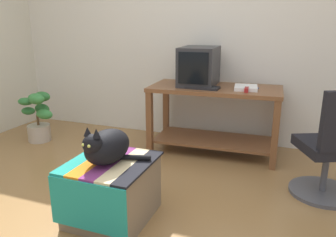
% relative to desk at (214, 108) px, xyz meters
% --- Properties ---
extents(ground_plane, '(14.00, 14.00, 0.00)m').
position_rel_desk_xyz_m(ground_plane, '(-0.31, -1.60, -0.48)').
color(ground_plane, olive).
extents(back_wall, '(8.00, 0.10, 2.60)m').
position_rel_desk_xyz_m(back_wall, '(-0.31, 0.45, 0.82)').
color(back_wall, silver).
rests_on(back_wall, ground_plane).
extents(desk, '(1.35, 0.69, 0.71)m').
position_rel_desk_xyz_m(desk, '(0.00, 0.00, 0.00)').
color(desk, brown).
rests_on(desk, ground_plane).
extents(tv_monitor, '(0.38, 0.53, 0.39)m').
position_rel_desk_xyz_m(tv_monitor, '(-0.19, 0.04, 0.42)').
color(tv_monitor, '#28282B').
rests_on(tv_monitor, desk).
extents(keyboard, '(0.41, 0.17, 0.02)m').
position_rel_desk_xyz_m(keyboard, '(-0.13, -0.15, 0.24)').
color(keyboard, black).
rests_on(keyboard, desk).
extents(book, '(0.25, 0.28, 0.03)m').
position_rel_desk_xyz_m(book, '(0.31, -0.03, 0.24)').
color(book, white).
rests_on(book, desk).
extents(ottoman_with_blanket, '(0.55, 0.60, 0.43)m').
position_rel_desk_xyz_m(ottoman_with_blanket, '(-0.38, -1.49, -0.27)').
color(ottoman_with_blanket, '#7A664C').
rests_on(ottoman_with_blanket, ground_plane).
extents(cat, '(0.41, 0.41, 0.29)m').
position_rel_desk_xyz_m(cat, '(-0.38, -1.52, 0.07)').
color(cat, black).
rests_on(cat, ottoman_with_blanket).
extents(potted_plant, '(0.44, 0.36, 0.60)m').
position_rel_desk_xyz_m(potted_plant, '(-1.98, -0.38, -0.20)').
color(potted_plant, '#B7A893').
rests_on(potted_plant, ground_plane).
extents(office_chair, '(0.56, 0.56, 0.89)m').
position_rel_desk_xyz_m(office_chair, '(1.07, -0.64, -0.10)').
color(office_chair, '#4C4C51').
rests_on(office_chair, ground_plane).
extents(stapler, '(0.04, 0.11, 0.04)m').
position_rel_desk_xyz_m(stapler, '(0.33, -0.15, 0.25)').
color(stapler, '#A31E1E').
rests_on(stapler, desk).
extents(pen, '(0.14, 0.04, 0.01)m').
position_rel_desk_xyz_m(pen, '(0.36, 0.05, 0.23)').
color(pen, '#2351B2').
rests_on(pen, desk).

